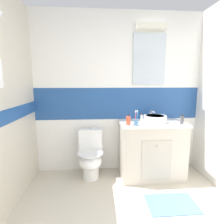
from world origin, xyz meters
name	(u,v)px	position (x,y,z in m)	size (l,w,h in m)	color
wall_back_tiled	(118,93)	(0.01, 2.45, 1.26)	(3.20, 0.20, 2.50)	white
vanity_cabinet	(151,149)	(0.48, 2.13, 0.43)	(0.96, 0.57, 0.85)	beige
sink_basin	(155,119)	(0.52, 2.11, 0.91)	(0.33, 0.38, 0.15)	white
toilet	(91,155)	(-0.44, 2.15, 0.35)	(0.37, 0.50, 0.74)	white
toothbrush_cup	(136,121)	(0.20, 1.95, 0.91)	(0.07, 0.07, 0.21)	#4C7299
soap_dispenser	(128,121)	(0.09, 1.97, 0.91)	(0.06, 0.06, 0.16)	#D84C33
toothpaste_tube_upright	(142,120)	(0.28, 1.96, 0.93)	(0.03, 0.03, 0.16)	white
lotion_bottle_short	(182,120)	(0.86, 1.96, 0.91)	(0.05, 0.05, 0.14)	#4C4C51
bath_mat	(172,204)	(0.54, 1.44, 0.01)	(0.59, 0.39, 0.01)	#4C7299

